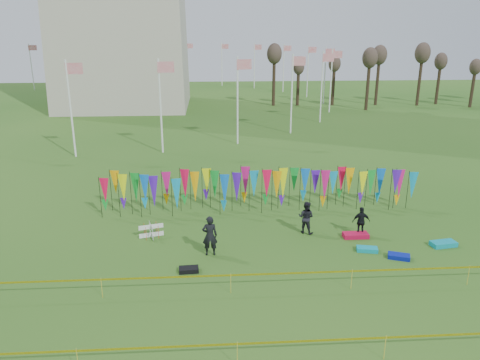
{
  "coord_description": "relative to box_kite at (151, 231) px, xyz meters",
  "views": [
    {
      "loc": [
        -2.66,
        -19.21,
        10.24
      ],
      "look_at": [
        -0.97,
        6.0,
        2.12
      ],
      "focal_mm": 35.0,
      "sensor_mm": 36.0,
      "label": 1
    }
  ],
  "objects": [
    {
      "name": "tree_line",
      "position": [
        37.75,
        40.77,
        5.81
      ],
      "size": [
        53.92,
        1.92,
        7.84
      ],
      "color": "#3A2A1D",
      "rests_on": "ground"
    },
    {
      "name": "ground",
      "position": [
        5.75,
        -3.23,
        -0.36
      ],
      "size": [
        160.0,
        160.0,
        0.0
      ],
      "primitive_type": "plane",
      "color": "#255517",
      "rests_on": "ground"
    },
    {
      "name": "kite_bag_black",
      "position": [
        2.06,
        -3.8,
        -0.26
      ],
      "size": [
        0.89,
        0.55,
        0.2
      ],
      "primitive_type": "cube",
      "rotation": [
        0.0,
        0.0,
        0.06
      ],
      "color": "black",
      "rests_on": "ground"
    },
    {
      "name": "box_kite",
      "position": [
        0.0,
        0.0,
        0.0
      ],
      "size": [
        0.65,
        0.65,
        0.72
      ],
      "rotation": [
        0.0,
        0.0,
        0.28
      ],
      "color": "red",
      "rests_on": "ground"
    },
    {
      "name": "caution_tape_far",
      "position": [
        5.53,
        -10.04,
        0.42
      ],
      "size": [
        26.0,
        0.02,
        0.9
      ],
      "color": "#E3DF04",
      "rests_on": "ground"
    },
    {
      "name": "kite_bag_teal",
      "position": [
        14.6,
        -2.04,
        -0.24
      ],
      "size": [
        1.32,
        0.77,
        0.24
      ],
      "primitive_type": "cube",
      "rotation": [
        0.0,
        0.0,
        0.15
      ],
      "color": "#0C97A8",
      "rests_on": "ground"
    },
    {
      "name": "caution_tape_near",
      "position": [
        5.53,
        -5.7,
        0.42
      ],
      "size": [
        26.0,
        0.02,
        0.9
      ],
      "color": "#E3DF04",
      "rests_on": "ground"
    },
    {
      "name": "kite_bag_red",
      "position": [
        10.55,
        -0.74,
        -0.24
      ],
      "size": [
        1.3,
        0.6,
        0.24
      ],
      "primitive_type": "cube",
      "rotation": [
        0.0,
        0.0,
        0.01
      ],
      "color": "#C90D3B",
      "rests_on": "ground"
    },
    {
      "name": "person_mid",
      "position": [
        8.07,
        0.01,
        0.52
      ],
      "size": [
        1.0,
        0.89,
        1.75
      ],
      "primitive_type": "imported",
      "rotation": [
        0.0,
        0.0,
        2.6
      ],
      "color": "black",
      "rests_on": "ground"
    },
    {
      "name": "kite_bag_turquoise",
      "position": [
        10.63,
        -2.34,
        -0.26
      ],
      "size": [
        1.07,
        0.69,
        0.2
      ],
      "primitive_type": "cube",
      "rotation": [
        0.0,
        0.0,
        -0.21
      ],
      "color": "#0B9DB0",
      "rests_on": "ground"
    },
    {
      "name": "person_right",
      "position": [
        10.87,
        -0.51,
        0.43
      ],
      "size": [
        0.95,
        0.58,
        1.57
      ],
      "primitive_type": "imported",
      "rotation": [
        0.0,
        0.0,
        3.08
      ],
      "color": "black",
      "rests_on": "ground"
    },
    {
      "name": "kite_bag_blue",
      "position": [
        11.88,
        -3.18,
        -0.26
      ],
      "size": [
        1.1,
        0.83,
        0.21
      ],
      "primitive_type": "cube",
      "rotation": [
        0.0,
        0.0,
        -0.37
      ],
      "color": "#091BA2",
      "rests_on": "ground"
    },
    {
      "name": "banner_row",
      "position": [
        6.03,
        3.44,
        1.26
      ],
      "size": [
        18.64,
        0.64,
        2.49
      ],
      "color": "black",
      "rests_on": "ground"
    },
    {
      "name": "person_left",
      "position": [
        3.02,
        -2.2,
        0.63
      ],
      "size": [
        0.74,
        0.55,
        1.98
      ],
      "primitive_type": "imported",
      "rotation": [
        0.0,
        0.0,
        3.17
      ],
      "color": "black",
      "rests_on": "ground"
    },
    {
      "name": "flagpole_ring",
      "position": [
        -8.25,
        44.77,
        3.64
      ],
      "size": [
        57.4,
        56.16,
        8.0
      ],
      "color": "white",
      "rests_on": "ground"
    }
  ]
}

